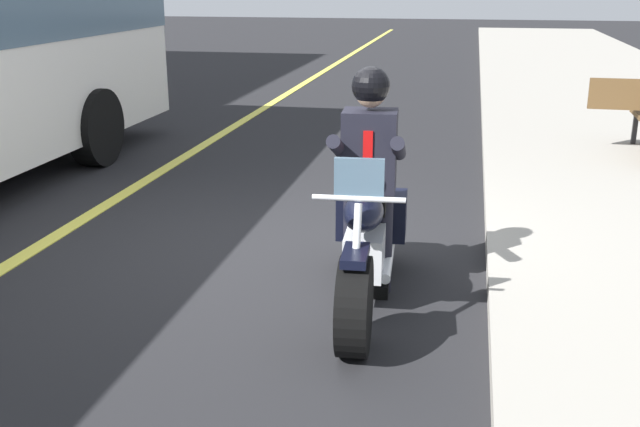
{
  "coord_description": "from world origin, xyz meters",
  "views": [
    {
      "loc": [
        6.07,
        1.78,
        2.35
      ],
      "look_at": [
        1.11,
        0.78,
        0.75
      ],
      "focal_mm": 42.06,
      "sensor_mm": 36.0,
      "label": 1
    }
  ],
  "objects": [
    {
      "name": "lane_center_stripe",
      "position": [
        0.0,
        -2.0,
        0.01
      ],
      "size": [
        60.0,
        0.16,
        0.01
      ],
      "primitive_type": "cube",
      "color": "#E5DB4C",
      "rests_on": "ground_plane"
    },
    {
      "name": "ground_plane",
      "position": [
        0.0,
        0.0,
        0.0
      ],
      "size": [
        80.0,
        80.0,
        0.0
      ],
      "primitive_type": "plane",
      "color": "black"
    },
    {
      "name": "motorcycle_main",
      "position": [
        0.86,
        1.08,
        0.45
      ],
      "size": [
        2.22,
        0.67,
        1.26
      ],
      "color": "black",
      "rests_on": "ground_plane"
    },
    {
      "name": "rider_main",
      "position": [
        0.68,
        1.07,
        1.04
      ],
      "size": [
        0.64,
        0.57,
        1.74
      ],
      "color": "black",
      "rests_on": "ground_plane"
    }
  ]
}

